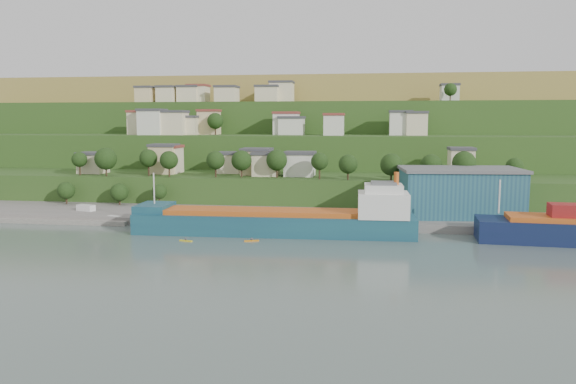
% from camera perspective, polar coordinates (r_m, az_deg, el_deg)
% --- Properties ---
extents(ground, '(500.00, 500.00, 0.00)m').
position_cam_1_polar(ground, '(128.35, -4.32, -5.01)').
color(ground, '#495951').
rests_on(ground, ground).
extents(quay, '(220.00, 26.00, 4.00)m').
position_cam_1_polar(quay, '(153.00, 5.33, -3.03)').
color(quay, slate).
rests_on(quay, ground).
extents(pebble_beach, '(40.00, 18.00, 2.40)m').
position_cam_1_polar(pebble_beach, '(168.54, -21.20, -2.55)').
color(pebble_beach, slate).
rests_on(pebble_beach, ground).
extents(hillside, '(360.00, 211.18, 96.00)m').
position_cam_1_polar(hillside, '(293.64, 2.86, 1.90)').
color(hillside, '#284719').
rests_on(hillside, ground).
extents(cargo_ship_near, '(67.84, 12.49, 17.37)m').
position_cam_1_polar(cargo_ship_near, '(135.13, -0.57, -3.17)').
color(cargo_ship_near, '#153950').
rests_on(cargo_ship_near, ground).
extents(warehouse, '(32.43, 21.43, 12.80)m').
position_cam_1_polar(warehouse, '(156.37, 17.04, 0.03)').
color(warehouse, navy).
rests_on(warehouse, quay).
extents(caravan, '(5.73, 3.78, 2.48)m').
position_cam_1_polar(caravan, '(168.35, -19.84, -1.66)').
color(caravan, white).
rests_on(caravan, pebble_beach).
extents(dinghy, '(4.41, 2.82, 0.83)m').
position_cam_1_polar(dinghy, '(156.72, -17.22, -2.49)').
color(dinghy, silver).
rests_on(dinghy, pebble_beach).
extents(kayak_orange, '(3.37, 1.64, 0.84)m').
position_cam_1_polar(kayak_orange, '(128.16, -3.72, -4.91)').
color(kayak_orange, orange).
rests_on(kayak_orange, ground).
extents(kayak_yellow, '(3.21, 1.34, 0.79)m').
position_cam_1_polar(kayak_yellow, '(130.02, -10.34, -4.84)').
color(kayak_yellow, yellow).
rests_on(kayak_yellow, ground).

